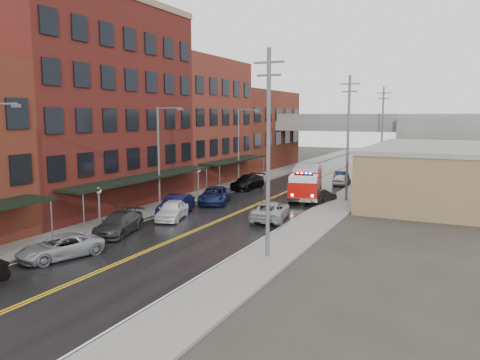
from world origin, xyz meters
The scene contains 31 objects.
road centered at (0.00, 30.00, 0.01)m, with size 11.00×160.00×0.02m, color black.
sidewalk_left centered at (-7.30, 30.00, 0.07)m, with size 3.00×160.00×0.15m, color slate.
sidewalk_right centered at (7.30, 30.00, 0.07)m, with size 3.00×160.00×0.15m, color slate.
curb_left centered at (-5.65, 30.00, 0.07)m, with size 0.30×160.00×0.15m, color gray.
curb_right centered at (5.65, 30.00, 0.07)m, with size 0.30×160.00×0.15m, color gray.
brick_building_b centered at (-13.30, 23.00, 9.00)m, with size 9.00×20.00×18.00m, color #541B16.
brick_building_c centered at (-13.30, 40.50, 7.50)m, with size 9.00×15.00×15.00m, color maroon.
brick_building_far centered at (-13.30, 58.00, 6.00)m, with size 9.00×20.00×12.00m, color brown.
tan_building centered at (16.00, 40.00, 2.50)m, with size 14.00×22.00×5.00m, color #8F6F4D.
right_far_block centered at (18.00, 70.00, 4.00)m, with size 18.00×30.00×8.00m, color slate.
awning_1 centered at (-7.49, 23.00, 2.99)m, with size 2.60×18.00×3.09m.
awning_2 centered at (-7.49, 40.50, 2.99)m, with size 2.60×13.00×3.09m.
globe_lamp_1 centered at (-6.40, 16.00, 2.31)m, with size 0.44×0.44×3.12m.
globe_lamp_2 centered at (-6.40, 30.00, 2.31)m, with size 0.44×0.44×3.12m.
street_lamp_1 centered at (-6.55, 24.00, 5.19)m, with size 2.64×0.22×9.00m.
street_lamp_2 centered at (-6.55, 40.00, 5.19)m, with size 2.64×0.22×9.00m.
utility_pole_0 centered at (7.20, 15.00, 6.31)m, with size 1.80×0.24×12.00m.
utility_pole_1 centered at (7.20, 35.00, 6.31)m, with size 1.80×0.24×12.00m.
utility_pole_2 centered at (7.20, 55.00, 6.31)m, with size 1.80×0.24×12.00m.
overpass centered at (0.00, 62.00, 5.99)m, with size 40.00×10.00×7.50m.
fire_truck centered at (3.13, 35.00, 1.70)m, with size 4.92×8.97×3.13m.
parked_car_left_2 centered at (-3.68, 9.72, 0.68)m, with size 2.25×4.87×1.35m, color gray.
parked_car_left_3 centered at (-4.37, 15.70, 0.75)m, with size 2.09×5.14×1.49m, color #2B2B2D.
parked_car_left_4 centered at (-3.60, 21.20, 0.78)m, with size 1.84×4.57×1.56m, color white.
parked_car_left_5 centered at (-4.30, 22.80, 0.82)m, with size 1.74×4.99×1.65m, color black.
parked_car_left_6 centered at (-3.88, 28.80, 0.76)m, with size 2.54×5.50×1.53m, color #131D48.
parked_car_left_7 centered at (-4.69, 38.02, 0.80)m, with size 2.25×5.54×1.61m, color black.
parked_car_right_0 centered at (3.60, 24.40, 0.76)m, with size 2.52×5.47×1.52m, color #989AA0.
parked_car_right_1 centered at (5.00, 33.60, 0.67)m, with size 1.88×4.62×1.34m, color #242426.
parked_car_right_2 centered at (4.21, 45.62, 0.67)m, with size 1.58×3.93×1.34m, color white.
parked_car_right_3 centered at (3.60, 47.80, 0.73)m, with size 1.54×4.41×1.45m, color black.
Camera 1 is at (17.24, -9.56, 8.30)m, focal length 35.00 mm.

